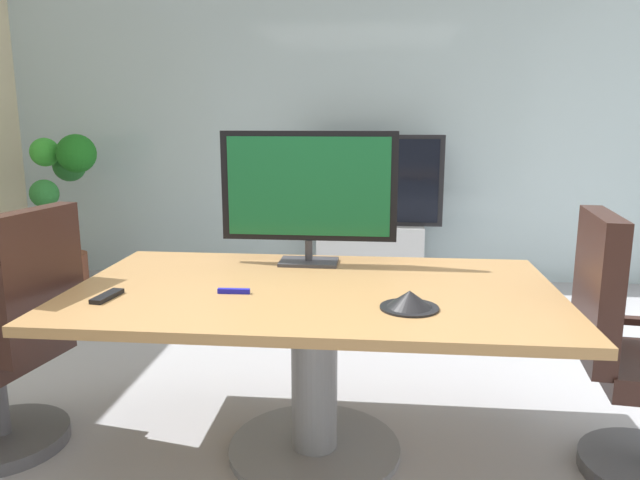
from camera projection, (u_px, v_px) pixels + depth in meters
ground_plane at (303, 463)px, 2.56m from camera, size 7.20×7.20×0.00m
wall_back_glass_partition at (346, 115)px, 5.29m from camera, size 6.18×0.10×2.95m
conference_table at (314, 329)px, 2.54m from camera, size 2.02×1.17×0.76m
office_chair_left at (12, 352)px, 2.58m from camera, size 0.63×0.61×1.09m
office_chair_right at (636, 370)px, 2.40m from camera, size 0.62×0.60×1.09m
tv_monitor at (309, 190)px, 2.84m from camera, size 0.84×0.18×0.64m
wall_display_unit at (370, 237)px, 5.13m from camera, size 1.20×0.36×1.31m
potted_plant at (66, 197)px, 5.03m from camera, size 0.57×0.72×1.32m
conference_phone at (410, 301)px, 2.21m from camera, size 0.22×0.22×0.07m
remote_control at (107, 296)px, 2.34m from camera, size 0.07×0.18×0.02m
whiteboard_marker at (234, 291)px, 2.41m from camera, size 0.13×0.02×0.02m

